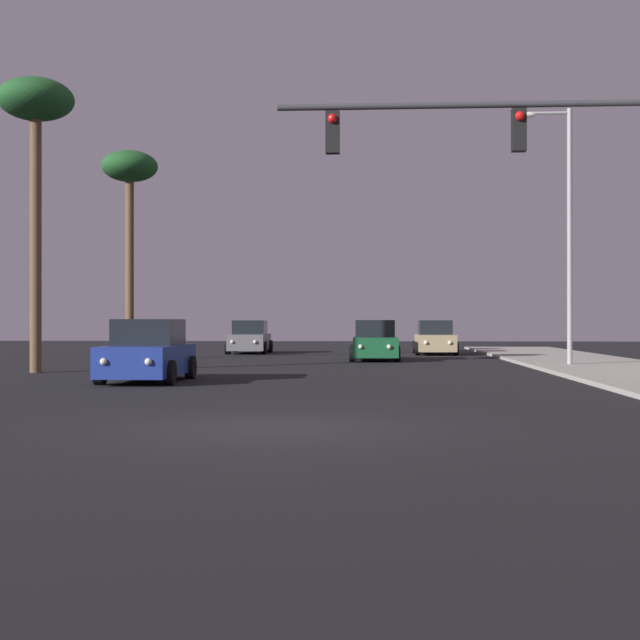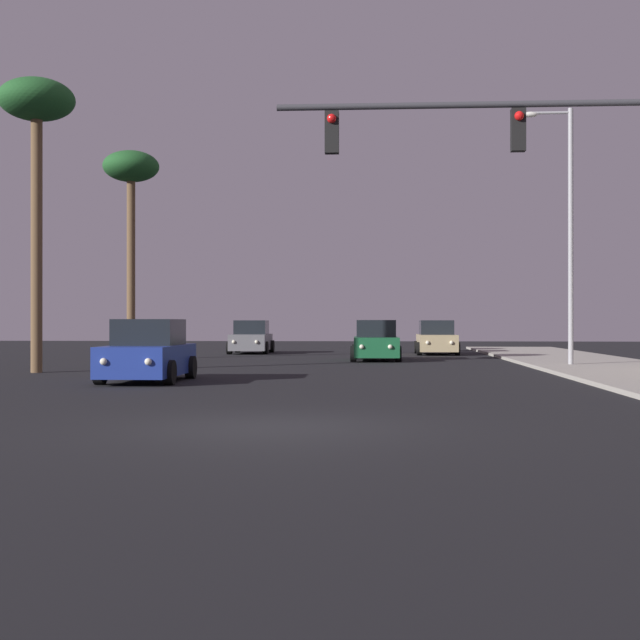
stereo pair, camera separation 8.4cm
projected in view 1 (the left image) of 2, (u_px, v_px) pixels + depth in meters
The scene contains 9 objects.
ground_plane at pixel (275, 427), 13.62m from camera, with size 120.00×120.00×0.00m, color black.
car_green at pixel (375, 342), 36.99m from camera, with size 2.04×4.33×1.68m.
car_blue at pixel (148, 353), 23.99m from camera, with size 2.04×4.31×1.68m.
car_grey at pixel (250, 338), 45.31m from camera, with size 2.04×4.33×1.68m.
car_tan at pixel (435, 339), 43.85m from camera, with size 2.04×4.31×1.68m.
traffic_light_mast at pixel (540, 173), 18.81m from camera, with size 8.00×0.36×6.50m.
street_lamp at pixel (566, 222), 31.30m from camera, with size 1.74×0.24×9.00m.
palm_tree_near at pixel (36, 117), 28.14m from camera, with size 2.40×2.40×9.32m.
palm_tree_mid at pixel (130, 178), 38.11m from camera, with size 2.40×2.40×8.94m.
Camera 1 is at (1.48, -13.56, 1.61)m, focal length 50.00 mm.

